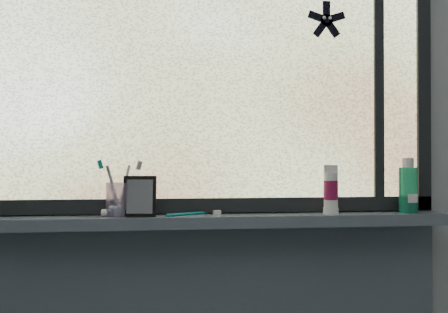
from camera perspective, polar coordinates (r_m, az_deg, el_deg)
name	(u,v)px	position (r m, az deg, el deg)	size (l,w,h in m)	color
wall_back	(216,149)	(1.80, -0.87, 0.87)	(3.00, 0.01, 2.50)	#9EA3A8
windowsill	(219,221)	(1.73, -0.60, -7.35)	(1.62, 0.14, 0.04)	#4E5A68
window_pane	(217,70)	(1.80, -0.79, 9.82)	(1.50, 0.01, 1.00)	silver
frame_bottom	(217,205)	(1.78, -0.78, -5.57)	(1.60, 0.03, 0.05)	black
frame_right	(422,75)	(2.04, 21.74, 8.67)	(0.05, 0.03, 1.10)	black
frame_mullion	(378,74)	(1.96, 17.19, 9.02)	(0.04, 0.03, 1.00)	black
starfish_sticker	(326,20)	(1.92, 11.63, 15.00)	(0.15, 0.02, 0.15)	black
vanity_mirror	(140,196)	(1.70, -9.60, -4.51)	(0.11, 0.05, 0.14)	black
toothpaste_tube	(127,211)	(1.72, -10.99, -6.09)	(0.21, 0.04, 0.04)	white
toothbrush_cup	(119,199)	(1.73, -11.93, -4.82)	(0.09, 0.09, 0.11)	#B99BCD
toothbrush_lying	(189,213)	(1.73, -4.04, -6.46)	(0.22, 0.02, 0.01)	#0E797F
mouthwash_bottle	(408,185)	(1.92, 20.30, -3.11)	(0.07, 0.07, 0.16)	#1C946D
cream_tube	(331,188)	(1.79, 12.11, -3.53)	(0.05, 0.05, 0.12)	silver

